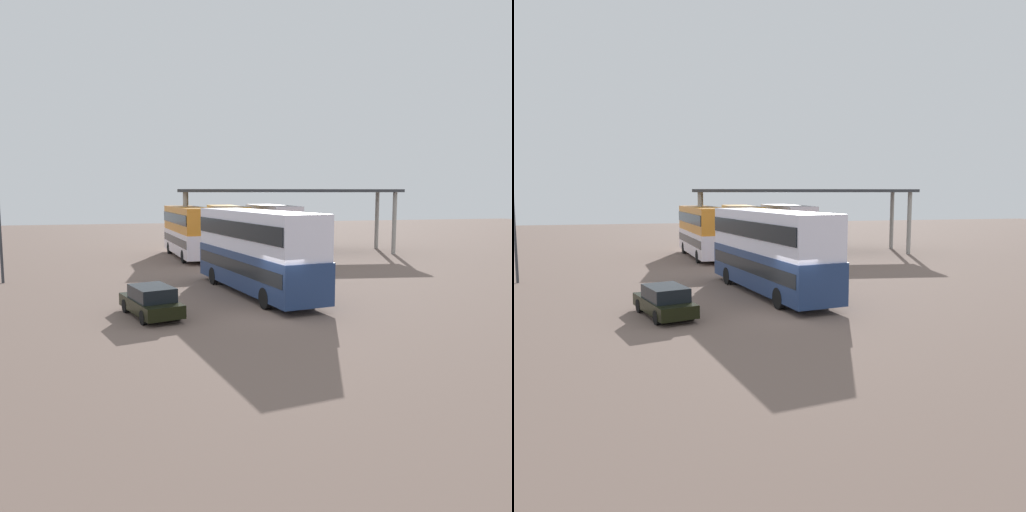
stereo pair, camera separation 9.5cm
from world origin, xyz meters
The scene contains 7 objects.
ground_plane centered at (0.00, 0.00, 0.00)m, with size 140.00×140.00×0.00m, color #725C52.
double_decker_main centered at (0.51, 4.89, 2.40)m, with size 4.43×11.65×4.38m.
parked_hatchback centered at (-5.11, 1.01, 0.67)m, with size 2.70×4.35×1.35m.
double_decker_near_canopy centered at (-1.15, 20.99, 2.28)m, with size 3.33×10.57×4.15m.
double_decker_mid_row centered at (2.66, 24.34, 2.27)m, with size 2.95×10.92×4.13m.
double_decker_far_right centered at (6.69, 23.65, 2.30)m, with size 2.64×10.58×4.19m.
depot_canopy centered at (7.85, 22.55, 5.22)m, with size 19.76×8.09×5.60m.
Camera 1 is at (-5.96, -20.99, 5.29)m, focal length 35.90 mm.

